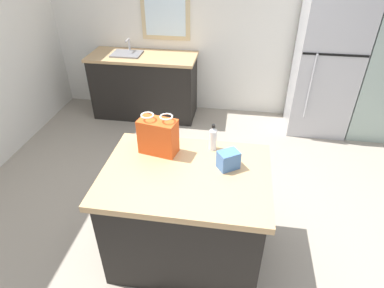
{
  "coord_description": "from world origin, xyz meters",
  "views": [
    {
      "loc": [
        0.14,
        -2.23,
        2.38
      ],
      "look_at": [
        -0.19,
        -0.1,
        0.93
      ],
      "focal_mm": 30.44,
      "sensor_mm": 36.0,
      "label": 1
    }
  ],
  "objects_px": {
    "refrigerator": "(326,64)",
    "small_box": "(228,160)",
    "kitchen_island": "(186,215)",
    "shopping_bag": "(158,136)",
    "bottle": "(213,138)",
    "tall_cabinet": "(384,61)"
  },
  "relations": [
    {
      "from": "kitchen_island",
      "to": "bottle",
      "type": "height_order",
      "value": "bottle"
    },
    {
      "from": "shopping_bag",
      "to": "kitchen_island",
      "type": "bearing_deg",
      "value": -41.85
    },
    {
      "from": "kitchen_island",
      "to": "bottle",
      "type": "distance_m",
      "value": 0.65
    },
    {
      "from": "tall_cabinet",
      "to": "small_box",
      "type": "distance_m",
      "value": 2.89
    },
    {
      "from": "kitchen_island",
      "to": "bottle",
      "type": "bearing_deg",
      "value": 63.62
    },
    {
      "from": "tall_cabinet",
      "to": "shopping_bag",
      "type": "relative_size",
      "value": 6.09
    },
    {
      "from": "kitchen_island",
      "to": "bottle",
      "type": "xyz_separation_m",
      "value": [
        0.16,
        0.33,
        0.54
      ]
    },
    {
      "from": "kitchen_island",
      "to": "tall_cabinet",
      "type": "xyz_separation_m",
      "value": [
        2.07,
        2.38,
        0.56
      ]
    },
    {
      "from": "bottle",
      "to": "small_box",
      "type": "bearing_deg",
      "value": -58.79
    },
    {
      "from": "tall_cabinet",
      "to": "refrigerator",
      "type": "bearing_deg",
      "value": -179.98
    },
    {
      "from": "tall_cabinet",
      "to": "small_box",
      "type": "xyz_separation_m",
      "value": [
        -1.77,
        -2.28,
        -0.05
      ]
    },
    {
      "from": "small_box",
      "to": "bottle",
      "type": "relative_size",
      "value": 0.66
    },
    {
      "from": "refrigerator",
      "to": "tall_cabinet",
      "type": "relative_size",
      "value": 0.92
    },
    {
      "from": "kitchen_island",
      "to": "refrigerator",
      "type": "bearing_deg",
      "value": 59.48
    },
    {
      "from": "refrigerator",
      "to": "small_box",
      "type": "relative_size",
      "value": 12.42
    },
    {
      "from": "refrigerator",
      "to": "bottle",
      "type": "relative_size",
      "value": 8.2
    },
    {
      "from": "kitchen_island",
      "to": "shopping_bag",
      "type": "distance_m",
      "value": 0.68
    },
    {
      "from": "kitchen_island",
      "to": "bottle",
      "type": "relative_size",
      "value": 5.49
    },
    {
      "from": "bottle",
      "to": "shopping_bag",
      "type": "bearing_deg",
      "value": -166.22
    },
    {
      "from": "refrigerator",
      "to": "small_box",
      "type": "bearing_deg",
      "value": -115.86
    },
    {
      "from": "small_box",
      "to": "tall_cabinet",
      "type": "bearing_deg",
      "value": 52.17
    },
    {
      "from": "kitchen_island",
      "to": "tall_cabinet",
      "type": "distance_m",
      "value": 3.21
    }
  ]
}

